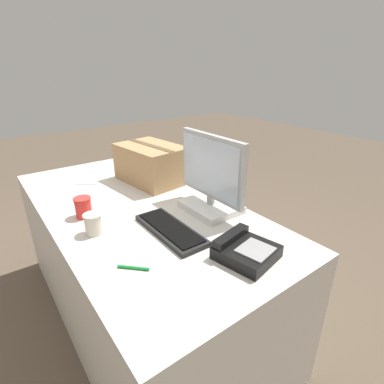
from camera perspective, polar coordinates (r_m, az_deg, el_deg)
The scene contains 10 objects.
ground_plane at distance 2.09m, azimuth -8.88°, elevation -21.34°, with size 12.00×12.00×0.00m, color brown.
office_desk at distance 1.85m, azimuth -9.61°, elevation -13.02°, with size 1.80×0.90×0.75m.
monitor at distance 1.52m, azimuth 3.65°, elevation 2.12°, with size 0.45×0.23×0.40m.
keyboard at distance 1.38m, azimuth -4.11°, elevation -7.13°, with size 0.41×0.15×0.03m.
desk_phone at distance 1.22m, azimuth 10.10°, elevation -10.89°, with size 0.25×0.24×0.08m.
paper_cup_left at distance 1.58m, azimuth -20.01°, elevation -2.74°, with size 0.09×0.09×0.10m.
paper_cup_right at distance 1.42m, azimuth -18.28°, elevation -5.78°, with size 0.08×0.08×0.10m.
spoon at distance 2.01m, azimuth -18.80°, elevation 1.36°, with size 0.10×0.13×0.00m.
cardboard_box at distance 1.95m, azimuth -7.75°, elevation 5.41°, with size 0.47×0.35×0.24m.
pen_marker at distance 1.18m, azimuth -11.10°, elevation -13.97°, with size 0.10×0.09×0.01m.
Camera 1 is at (1.36, -0.63, 1.46)m, focal length 28.00 mm.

